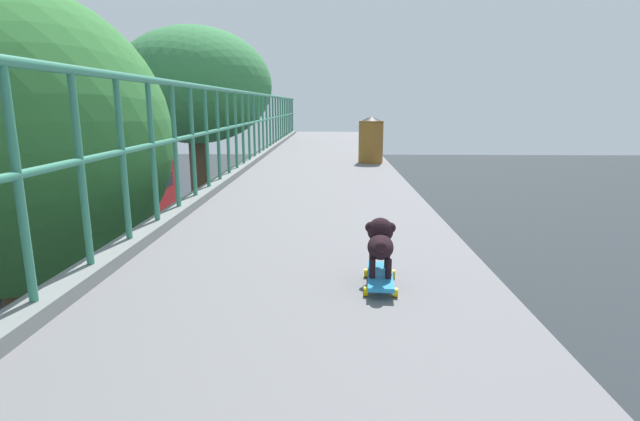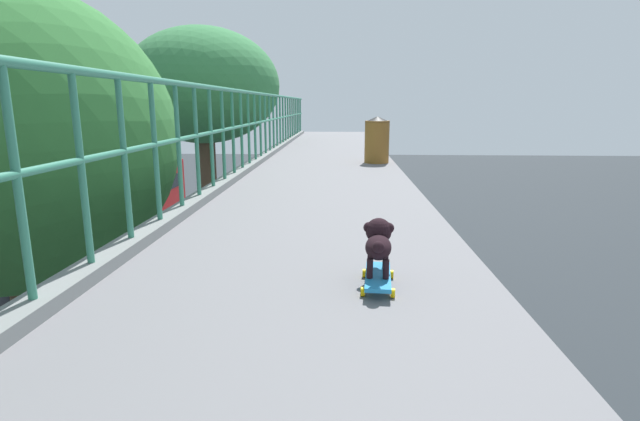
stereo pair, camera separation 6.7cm
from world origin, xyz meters
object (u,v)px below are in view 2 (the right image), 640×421
object	(u,v)px
city_bus	(115,206)
small_dog	(378,241)
toy_skateboard	(378,277)
car_blue_fifth	(97,323)
litter_bin	(377,139)

from	to	relation	value
city_bus	small_dog	distance (m)	20.49
city_bus	toy_skateboard	distance (m)	20.52
car_blue_fifth	toy_skateboard	bearing A→B (deg)	-52.68
car_blue_fifth	toy_skateboard	xyz separation A→B (m)	(6.53, -8.57, 4.52)
toy_skateboard	city_bus	bearing A→B (deg)	120.20
car_blue_fifth	small_dog	xyz separation A→B (m)	(6.53, -8.49, 4.72)
litter_bin	small_dog	bearing A→B (deg)	-93.75
toy_skateboard	car_blue_fifth	bearing A→B (deg)	127.32
city_bus	litter_bin	bearing A→B (deg)	-46.76
toy_skateboard	small_dog	size ratio (longest dim) A/B	1.21
car_blue_fifth	small_dog	world-z (taller)	small_dog
city_bus	litter_bin	distance (m)	15.90
car_blue_fifth	small_dog	distance (m)	11.71
car_blue_fifth	city_bus	bearing A→B (deg)	112.24
city_bus	small_dog	xyz separation A→B (m)	(10.19, -17.42, 3.57)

